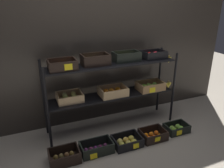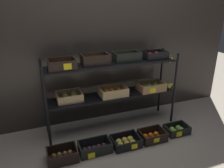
# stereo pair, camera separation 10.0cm
# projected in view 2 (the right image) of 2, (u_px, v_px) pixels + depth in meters

# --- Properties ---
(ground_plane) EXTENTS (10.00, 10.00, 0.00)m
(ground_plane) POSITION_uv_depth(u_px,v_px,m) (112.00, 126.00, 3.14)
(ground_plane) COLOR gray
(storefront_wall) EXTENTS (4.13, 0.12, 2.03)m
(storefront_wall) POSITION_uv_depth(u_px,v_px,m) (103.00, 50.00, 3.11)
(storefront_wall) COLOR #2D2823
(storefront_wall) RESTS_ON ground_plane
(display_rack) EXTENTS (1.85, 0.39, 1.06)m
(display_rack) POSITION_uv_depth(u_px,v_px,m) (113.00, 78.00, 2.89)
(display_rack) COLOR black
(display_rack) RESTS_ON ground_plane
(crate_ground_kiwi) EXTENTS (0.33, 0.24, 0.14)m
(crate_ground_kiwi) POSITION_uv_depth(u_px,v_px,m) (62.00, 156.00, 2.47)
(crate_ground_kiwi) COLOR black
(crate_ground_kiwi) RESTS_ON ground_plane
(crate_ground_plum) EXTENTS (0.38, 0.23, 0.13)m
(crate_ground_plum) POSITION_uv_depth(u_px,v_px,m) (95.00, 148.00, 2.60)
(crate_ground_plum) COLOR black
(crate_ground_plum) RESTS_ON ground_plane
(crate_ground_apple_gold) EXTENTS (0.35, 0.27, 0.11)m
(crate_ground_apple_gold) POSITION_uv_depth(u_px,v_px,m) (126.00, 142.00, 2.72)
(crate_ground_apple_gold) COLOR black
(crate_ground_apple_gold) RESTS_ON ground_plane
(crate_ground_tangerine) EXTENTS (0.32, 0.25, 0.12)m
(crate_ground_tangerine) POSITION_uv_depth(u_px,v_px,m) (152.00, 136.00, 2.83)
(crate_ground_tangerine) COLOR black
(crate_ground_tangerine) RESTS_ON ground_plane
(crate_ground_apple_green) EXTENTS (0.31, 0.22, 0.11)m
(crate_ground_apple_green) POSITION_uv_depth(u_px,v_px,m) (177.00, 130.00, 2.97)
(crate_ground_apple_green) COLOR black
(crate_ground_apple_green) RESTS_ON ground_plane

